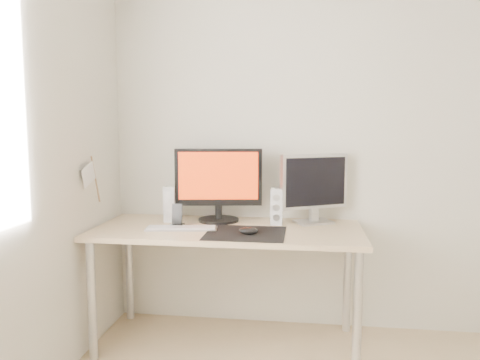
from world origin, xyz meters
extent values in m
plane|color=white|center=(0.00, 1.75, 1.25)|extent=(3.50, 0.00, 3.50)
cube|color=black|center=(-0.81, 1.25, 0.73)|extent=(0.45, 0.40, 0.00)
ellipsoid|color=black|center=(-0.79, 1.22, 0.75)|extent=(0.11, 0.06, 0.04)
cube|color=#D1B587|center=(-0.93, 1.38, 0.71)|extent=(1.60, 0.70, 0.03)
cylinder|color=silver|center=(-1.67, 1.09, 0.35)|extent=(0.05, 0.05, 0.70)
cylinder|color=silver|center=(-0.19, 1.09, 0.35)|extent=(0.05, 0.05, 0.70)
cylinder|color=silver|center=(-1.67, 1.67, 0.35)|extent=(0.05, 0.05, 0.70)
cylinder|color=silver|center=(-0.19, 1.67, 0.35)|extent=(0.05, 0.05, 0.70)
cylinder|color=black|center=(-1.02, 1.57, 0.74)|extent=(0.30, 0.30, 0.02)
cylinder|color=black|center=(-1.02, 1.57, 0.81)|extent=(0.05, 0.05, 0.12)
cube|color=black|center=(-1.02, 1.56, 1.02)|extent=(0.55, 0.12, 0.36)
cube|color=red|center=(-1.01, 1.54, 1.03)|extent=(0.50, 0.08, 0.30)
cube|color=silver|center=(-0.42, 1.59, 0.74)|extent=(0.27, 0.24, 0.01)
cube|color=#B2B2B4|center=(-0.42, 1.59, 0.80)|extent=(0.06, 0.06, 0.10)
cube|color=silver|center=(-0.42, 1.59, 0.99)|extent=(0.42, 0.25, 0.34)
cube|color=black|center=(-0.41, 1.57, 0.99)|extent=(0.36, 0.20, 0.30)
cube|color=silver|center=(-1.32, 1.52, 0.84)|extent=(0.07, 0.08, 0.23)
cylinder|color=silver|center=(-1.32, 1.48, 0.78)|extent=(0.04, 0.01, 0.04)
cylinder|color=silver|center=(-1.32, 1.48, 0.84)|extent=(0.04, 0.01, 0.04)
cylinder|color=silver|center=(-1.32, 1.48, 0.90)|extent=(0.04, 0.01, 0.04)
cube|color=white|center=(-0.65, 1.52, 0.84)|extent=(0.07, 0.08, 0.23)
cylinder|color=#BCBCBF|center=(-0.65, 1.48, 0.78)|extent=(0.04, 0.01, 0.04)
cylinder|color=#B9B9BB|center=(-0.65, 1.48, 0.84)|extent=(0.04, 0.01, 0.04)
cylinder|color=silver|center=(-0.65, 1.48, 0.90)|extent=(0.04, 0.01, 0.04)
cube|color=#B1B1B3|center=(-1.19, 1.30, 0.73)|extent=(0.43, 0.17, 0.01)
cube|color=silver|center=(-1.19, 1.30, 0.74)|extent=(0.41, 0.15, 0.01)
cube|color=black|center=(-1.24, 1.37, 0.74)|extent=(0.08, 0.07, 0.02)
cube|color=black|center=(-1.24, 1.37, 0.81)|extent=(0.06, 0.03, 0.12)
cylinder|color=#A57F54|center=(-1.72, 1.30, 1.02)|extent=(0.01, 0.10, 0.29)
cube|color=white|center=(-1.72, 1.21, 1.06)|extent=(0.00, 0.19, 0.15)
camera|label=1|loc=(-0.49, -1.34, 1.34)|focal=35.00mm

